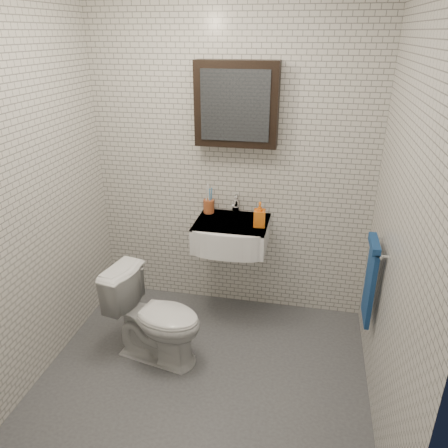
# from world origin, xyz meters

# --- Properties ---
(ground) EXTENTS (2.20, 2.00, 0.01)m
(ground) POSITION_xyz_m (0.00, 0.00, 0.01)
(ground) COLOR #46484D
(ground) RESTS_ON ground
(room_shell) EXTENTS (2.22, 2.02, 2.51)m
(room_shell) POSITION_xyz_m (0.00, 0.00, 1.47)
(room_shell) COLOR silver
(room_shell) RESTS_ON ground
(washbasin) EXTENTS (0.55, 0.50, 0.20)m
(washbasin) POSITION_xyz_m (0.05, 0.73, 0.76)
(washbasin) COLOR white
(washbasin) RESTS_ON room_shell
(faucet) EXTENTS (0.06, 0.20, 0.15)m
(faucet) POSITION_xyz_m (0.05, 0.93, 0.92)
(faucet) COLOR silver
(faucet) RESTS_ON washbasin
(mirror_cabinet) EXTENTS (0.60, 0.15, 0.60)m
(mirror_cabinet) POSITION_xyz_m (0.05, 0.93, 1.70)
(mirror_cabinet) COLOR black
(mirror_cabinet) RESTS_ON room_shell
(towel_rail) EXTENTS (0.09, 0.30, 0.58)m
(towel_rail) POSITION_xyz_m (1.04, 0.35, 0.72)
(towel_rail) COLOR silver
(towel_rail) RESTS_ON room_shell
(toothbrush_cup) EXTENTS (0.11, 0.11, 0.24)m
(toothbrush_cup) POSITION_xyz_m (-0.16, 0.92, 0.91)
(toothbrush_cup) COLOR #A44F29
(toothbrush_cup) RESTS_ON washbasin
(soap_bottle) EXTENTS (0.09, 0.09, 0.19)m
(soap_bottle) POSITION_xyz_m (0.27, 0.74, 0.94)
(soap_bottle) COLOR orange
(soap_bottle) RESTS_ON washbasin
(toilet) EXTENTS (0.73, 0.51, 0.68)m
(toilet) POSITION_xyz_m (-0.37, 0.17, 0.34)
(toilet) COLOR white
(toilet) RESTS_ON ground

